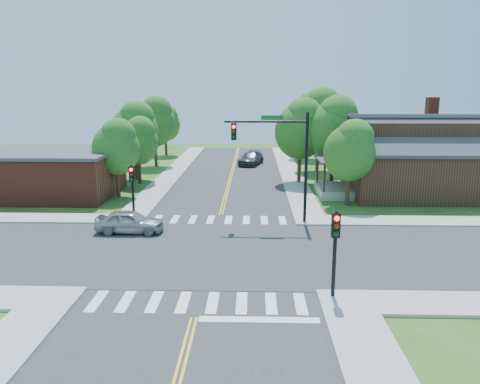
{
  "coord_description": "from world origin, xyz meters",
  "views": [
    {
      "loc": [
        2.24,
        -23.89,
        8.61
      ],
      "look_at": [
        1.4,
        5.08,
        2.2
      ],
      "focal_mm": 35.0,
      "sensor_mm": 36.0,
      "label": 1
    }
  ],
  "objects_px": {
    "signal_mast_ne": "(280,150)",
    "car_dgrey": "(251,159)",
    "signal_pole_nw": "(132,183)",
    "house_ne": "(412,155)",
    "car_silver": "(130,222)",
    "signal_pole_se": "(335,238)"
  },
  "relations": [
    {
      "from": "car_dgrey",
      "to": "signal_pole_se",
      "type": "bearing_deg",
      "value": -68.87
    },
    {
      "from": "signal_pole_se",
      "to": "car_dgrey",
      "type": "bearing_deg",
      "value": 95.9
    },
    {
      "from": "signal_pole_se",
      "to": "house_ne",
      "type": "distance_m",
      "value": 22.03
    },
    {
      "from": "signal_mast_ne",
      "to": "house_ne",
      "type": "distance_m",
      "value": 14.23
    },
    {
      "from": "signal_pole_se",
      "to": "car_silver",
      "type": "relative_size",
      "value": 0.92
    },
    {
      "from": "house_ne",
      "to": "signal_pole_nw",
      "type": "bearing_deg",
      "value": -157.31
    },
    {
      "from": "car_silver",
      "to": "signal_pole_se",
      "type": "bearing_deg",
      "value": -128.29
    },
    {
      "from": "house_ne",
      "to": "car_dgrey",
      "type": "height_order",
      "value": "house_ne"
    },
    {
      "from": "car_silver",
      "to": "house_ne",
      "type": "bearing_deg",
      "value": -60.71
    },
    {
      "from": "signal_mast_ne",
      "to": "signal_pole_nw",
      "type": "distance_m",
      "value": 9.76
    },
    {
      "from": "signal_mast_ne",
      "to": "car_dgrey",
      "type": "height_order",
      "value": "signal_mast_ne"
    },
    {
      "from": "signal_mast_ne",
      "to": "house_ne",
      "type": "xyz_separation_m",
      "value": [
        11.19,
        8.65,
        -1.52
      ]
    },
    {
      "from": "signal_mast_ne",
      "to": "house_ne",
      "type": "height_order",
      "value": "signal_mast_ne"
    },
    {
      "from": "house_ne",
      "to": "car_silver",
      "type": "height_order",
      "value": "house_ne"
    },
    {
      "from": "signal_pole_se",
      "to": "house_ne",
      "type": "height_order",
      "value": "house_ne"
    },
    {
      "from": "signal_mast_ne",
      "to": "signal_pole_se",
      "type": "height_order",
      "value": "signal_mast_ne"
    },
    {
      "from": "car_silver",
      "to": "signal_mast_ne",
      "type": "bearing_deg",
      "value": -74.64
    },
    {
      "from": "signal_mast_ne",
      "to": "car_silver",
      "type": "xyz_separation_m",
      "value": [
        -9.17,
        -2.37,
        -4.15
      ]
    },
    {
      "from": "signal_pole_se",
      "to": "signal_pole_nw",
      "type": "relative_size",
      "value": 1.0
    },
    {
      "from": "house_ne",
      "to": "car_dgrey",
      "type": "relative_size",
      "value": 2.39
    },
    {
      "from": "signal_pole_nw",
      "to": "house_ne",
      "type": "xyz_separation_m",
      "value": [
        20.71,
        8.66,
        0.67
      ]
    },
    {
      "from": "signal_pole_se",
      "to": "signal_pole_nw",
      "type": "xyz_separation_m",
      "value": [
        -11.2,
        11.2,
        0.0
      ]
    }
  ]
}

